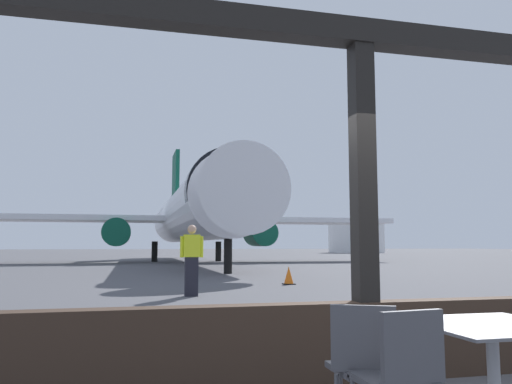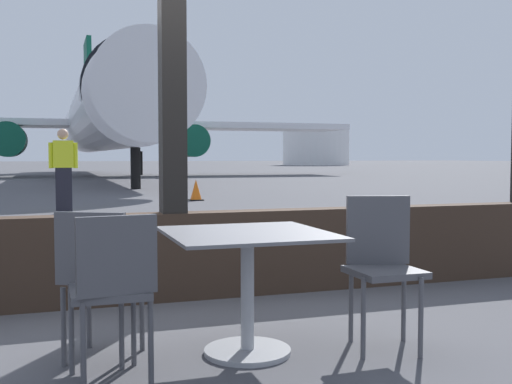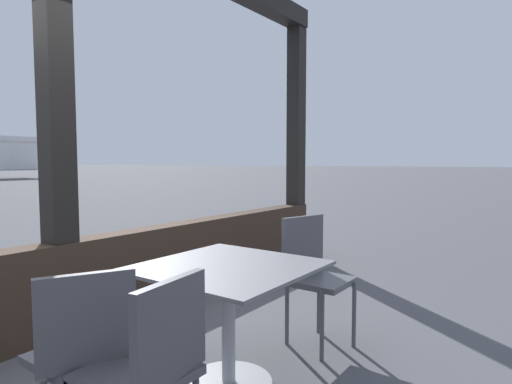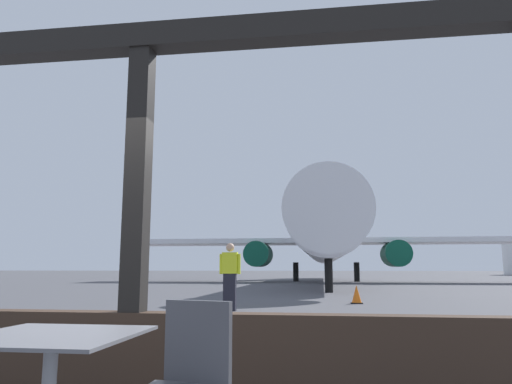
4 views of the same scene
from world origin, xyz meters
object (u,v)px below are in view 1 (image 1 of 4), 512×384
at_px(cafe_chair_aisle_left, 364,360).
at_px(traffic_cone, 289,276).
at_px(airplane, 193,214).
at_px(fuel_storage_tank, 356,237).
at_px(ground_crew_worker, 192,259).
at_px(cafe_chair_window_left, 402,371).
at_px(dining_table, 493,364).

distance_m(cafe_chair_aisle_left, traffic_cone, 13.00).
distance_m(cafe_chair_aisle_left, airplane, 32.53).
height_order(airplane, fuel_storage_tank, airplane).
bearing_deg(traffic_cone, ground_crew_worker, -139.01).
xyz_separation_m(airplane, ground_crew_worker, (-2.67, -22.74, -2.48)).
bearing_deg(ground_crew_worker, cafe_chair_window_left, -89.74).
distance_m(airplane, traffic_cone, 20.02).
height_order(traffic_cone, fuel_storage_tank, fuel_storage_tank).
xyz_separation_m(cafe_chair_aisle_left, ground_crew_worker, (0.00, 9.56, 0.38)).
height_order(cafe_chair_aisle_left, fuel_storage_tank, fuel_storage_tank).
bearing_deg(ground_crew_worker, airplane, 83.31).
bearing_deg(fuel_storage_tank, traffic_cone, -116.68).
bearing_deg(fuel_storage_tank, ground_crew_worker, -118.05).
bearing_deg(traffic_cone, cafe_chair_aisle_left, -105.32).
bearing_deg(cafe_chair_aisle_left, traffic_cone, 74.68).
relative_size(cafe_chair_window_left, ground_crew_worker, 0.51).
xyz_separation_m(dining_table, airplane, (1.81, 32.41, 2.91)).
height_order(cafe_chair_aisle_left, ground_crew_worker, ground_crew_worker).
relative_size(dining_table, cafe_chair_window_left, 1.05).
relative_size(cafe_chair_aisle_left, ground_crew_worker, 0.50).
distance_m(ground_crew_worker, traffic_cone, 4.59).
distance_m(dining_table, cafe_chair_window_left, 0.85).
bearing_deg(traffic_cone, fuel_storage_tank, 63.32).
bearing_deg(dining_table, cafe_chair_aisle_left, 172.31).
bearing_deg(airplane, cafe_chair_window_left, -94.59).
relative_size(cafe_chair_window_left, cafe_chair_aisle_left, 1.01).
bearing_deg(cafe_chair_aisle_left, ground_crew_worker, 89.99).
relative_size(dining_table, cafe_chair_aisle_left, 1.07).
distance_m(dining_table, cafe_chair_aisle_left, 0.86).
bearing_deg(fuel_storage_tank, cafe_chair_window_left, -114.72).
xyz_separation_m(cafe_chair_window_left, traffic_cone, (3.39, 12.92, -0.27)).
height_order(cafe_chair_window_left, ground_crew_worker, ground_crew_worker).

